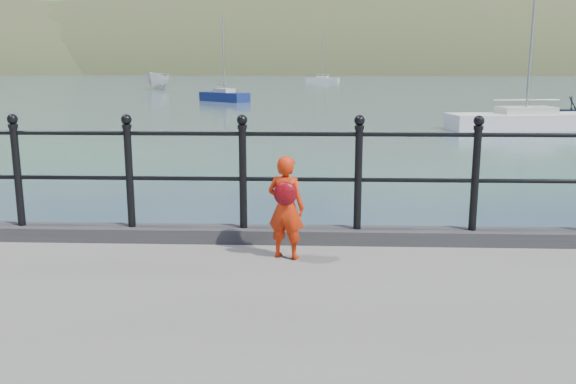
{
  "coord_description": "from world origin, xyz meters",
  "views": [
    {
      "loc": [
        0.13,
        -6.38,
        2.85
      ],
      "look_at": [
        -0.13,
        -0.2,
        1.55
      ],
      "focal_mm": 38.0,
      "sensor_mm": 36.0,
      "label": 1
    }
  ],
  "objects_px": {
    "railing": "(300,165)",
    "child": "(286,207)",
    "sailboat_near": "(525,122)",
    "sailboat_port": "(224,97)",
    "sailboat_deep": "(322,80)",
    "launch_white": "(158,81)",
    "launch_navy": "(573,111)"
  },
  "relations": [
    {
      "from": "launch_navy",
      "to": "sailboat_near",
      "type": "relative_size",
      "value": 0.28
    },
    {
      "from": "launch_white",
      "to": "sailboat_deep",
      "type": "height_order",
      "value": "sailboat_deep"
    },
    {
      "from": "launch_navy",
      "to": "sailboat_near",
      "type": "height_order",
      "value": "sailboat_near"
    },
    {
      "from": "sailboat_deep",
      "to": "child",
      "type": "bearing_deg",
      "value": -76.5
    },
    {
      "from": "sailboat_deep",
      "to": "sailboat_port",
      "type": "distance_m",
      "value": 50.97
    },
    {
      "from": "child",
      "to": "sailboat_port",
      "type": "bearing_deg",
      "value": -61.19
    },
    {
      "from": "railing",
      "to": "child",
      "type": "xyz_separation_m",
      "value": [
        -0.13,
        -0.55,
        -0.31
      ]
    },
    {
      "from": "railing",
      "to": "sailboat_near",
      "type": "distance_m",
      "value": 23.45
    },
    {
      "from": "railing",
      "to": "sailboat_near",
      "type": "xyz_separation_m",
      "value": [
        9.58,
        21.36,
        -1.48
      ]
    },
    {
      "from": "launch_navy",
      "to": "sailboat_port",
      "type": "bearing_deg",
      "value": 81.71
    },
    {
      "from": "child",
      "to": "sailboat_deep",
      "type": "relative_size",
      "value": 0.13
    },
    {
      "from": "child",
      "to": "sailboat_port",
      "type": "relative_size",
      "value": 0.15
    },
    {
      "from": "railing",
      "to": "child",
      "type": "relative_size",
      "value": 17.98
    },
    {
      "from": "sailboat_near",
      "to": "railing",
      "type": "bearing_deg",
      "value": -122.92
    },
    {
      "from": "sailboat_deep",
      "to": "sailboat_near",
      "type": "relative_size",
      "value": 0.84
    },
    {
      "from": "railing",
      "to": "launch_navy",
      "type": "relative_size",
      "value": 7.04
    },
    {
      "from": "launch_white",
      "to": "sailboat_deep",
      "type": "relative_size",
      "value": 0.67
    },
    {
      "from": "launch_white",
      "to": "sailboat_near",
      "type": "bearing_deg",
      "value": -51.62
    },
    {
      "from": "launch_white",
      "to": "sailboat_deep",
      "type": "bearing_deg",
      "value": 62.02
    },
    {
      "from": "sailboat_deep",
      "to": "launch_white",
      "type": "bearing_deg",
      "value": -108.75
    },
    {
      "from": "sailboat_port",
      "to": "launch_white",
      "type": "bearing_deg",
      "value": 157.23
    },
    {
      "from": "railing",
      "to": "child",
      "type": "distance_m",
      "value": 0.65
    },
    {
      "from": "child",
      "to": "sailboat_port",
      "type": "xyz_separation_m",
      "value": [
        -6.66,
        41.95,
        -1.17
      ]
    },
    {
      "from": "launch_navy",
      "to": "sailboat_near",
      "type": "bearing_deg",
      "value": 160.67
    },
    {
      "from": "railing",
      "to": "sailboat_port",
      "type": "relative_size",
      "value": 2.71
    },
    {
      "from": "sailboat_near",
      "to": "sailboat_deep",
      "type": "bearing_deg",
      "value": 87.71
    },
    {
      "from": "launch_white",
      "to": "launch_navy",
      "type": "xyz_separation_m",
      "value": [
        29.95,
        -39.27,
        -0.33
      ]
    },
    {
      "from": "child",
      "to": "launch_navy",
      "type": "distance_m",
      "value": 27.25
    },
    {
      "from": "sailboat_deep",
      "to": "sailboat_port",
      "type": "height_order",
      "value": "sailboat_deep"
    },
    {
      "from": "launch_white",
      "to": "railing",
      "type": "bearing_deg",
      "value": -69.18
    },
    {
      "from": "railing",
      "to": "sailboat_port",
      "type": "distance_m",
      "value": 41.98
    },
    {
      "from": "sailboat_port",
      "to": "sailboat_near",
      "type": "bearing_deg",
      "value": -9.89
    }
  ]
}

